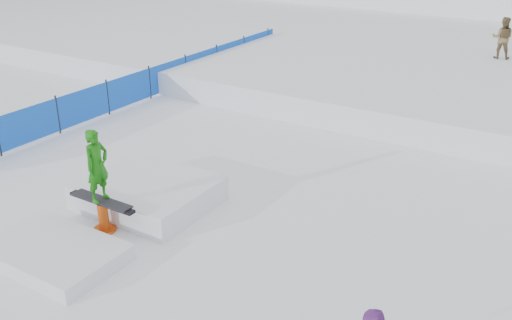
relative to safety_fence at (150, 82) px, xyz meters
The scene contains 5 objects.
ground 9.28m from the safety_fence, 45.44° to the right, with size 120.00×120.00×0.00m, color white.
snow_midrise 11.43m from the safety_fence, 55.34° to the left, with size 50.00×18.00×0.80m, color white.
safety_fence is the anchor object (origin of this frame).
walker_olive 12.65m from the safety_fence, 42.59° to the left, with size 0.72×0.56×1.48m, color brown.
jib_rail_feature 8.12m from the safety_fence, 52.06° to the right, with size 2.60×4.40×2.11m.
Camera 1 is at (6.12, -7.01, 5.78)m, focal length 40.00 mm.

